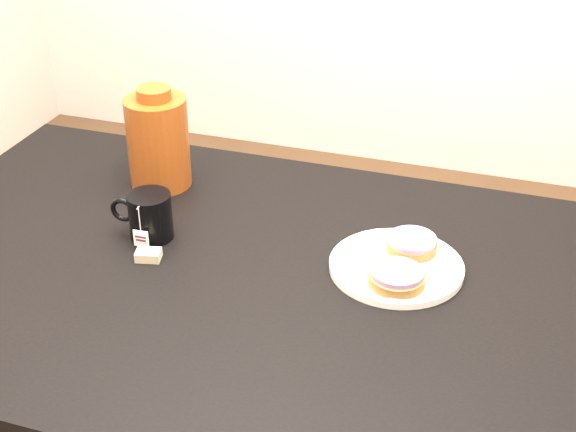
{
  "coord_description": "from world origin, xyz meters",
  "views": [
    {
      "loc": [
        0.44,
        -1.1,
        1.56
      ],
      "look_at": [
        0.05,
        0.11,
        0.81
      ],
      "focal_mm": 50.0,
      "sensor_mm": 36.0,
      "label": 1
    }
  ],
  "objects_px": {
    "plate": "(396,265)",
    "teabag_pouch": "(148,255)",
    "table": "(246,308)",
    "bagel_back": "(412,244)",
    "mug": "(149,216)",
    "bagel_front": "(397,277)",
    "bagel_package": "(158,141)"
  },
  "relations": [
    {
      "from": "table",
      "to": "plate",
      "type": "relative_size",
      "value": 5.82
    },
    {
      "from": "bagel_back",
      "to": "teabag_pouch",
      "type": "xyz_separation_m",
      "value": [
        -0.45,
        -0.16,
        -0.02
      ]
    },
    {
      "from": "bagel_back",
      "to": "mug",
      "type": "height_order",
      "value": "mug"
    },
    {
      "from": "bagel_package",
      "to": "table",
      "type": "bearing_deg",
      "value": -41.71
    },
    {
      "from": "bagel_back",
      "to": "mug",
      "type": "xyz_separation_m",
      "value": [
        -0.48,
        -0.09,
        0.02
      ]
    },
    {
      "from": "table",
      "to": "bagel_back",
      "type": "xyz_separation_m",
      "value": [
        0.27,
        0.14,
        0.11
      ]
    },
    {
      "from": "mug",
      "to": "teabag_pouch",
      "type": "height_order",
      "value": "mug"
    },
    {
      "from": "table",
      "to": "plate",
      "type": "bearing_deg",
      "value": 19.18
    },
    {
      "from": "plate",
      "to": "mug",
      "type": "height_order",
      "value": "mug"
    },
    {
      "from": "plate",
      "to": "teabag_pouch",
      "type": "height_order",
      "value": "same"
    },
    {
      "from": "table",
      "to": "teabag_pouch",
      "type": "relative_size",
      "value": 31.11
    },
    {
      "from": "table",
      "to": "teabag_pouch",
      "type": "xyz_separation_m",
      "value": [
        -0.18,
        -0.02,
        0.09
      ]
    },
    {
      "from": "bagel_back",
      "to": "plate",
      "type": "bearing_deg",
      "value": -107.86
    },
    {
      "from": "teabag_pouch",
      "to": "bagel_package",
      "type": "height_order",
      "value": "bagel_package"
    },
    {
      "from": "plate",
      "to": "teabag_pouch",
      "type": "relative_size",
      "value": 5.35
    },
    {
      "from": "plate",
      "to": "bagel_package",
      "type": "relative_size",
      "value": 1.11
    },
    {
      "from": "mug",
      "to": "bagel_package",
      "type": "height_order",
      "value": "bagel_package"
    },
    {
      "from": "plate",
      "to": "teabag_pouch",
      "type": "xyz_separation_m",
      "value": [
        -0.44,
        -0.11,
        0.0
      ]
    },
    {
      "from": "table",
      "to": "bagel_package",
      "type": "relative_size",
      "value": 6.44
    },
    {
      "from": "bagel_front",
      "to": "teabag_pouch",
      "type": "distance_m",
      "value": 0.45
    },
    {
      "from": "table",
      "to": "teabag_pouch",
      "type": "height_order",
      "value": "teabag_pouch"
    },
    {
      "from": "bagel_back",
      "to": "mug",
      "type": "bearing_deg",
      "value": -169.66
    },
    {
      "from": "table",
      "to": "mug",
      "type": "relative_size",
      "value": 11.18
    },
    {
      "from": "mug",
      "to": "plate",
      "type": "bearing_deg",
      "value": 2.0
    },
    {
      "from": "mug",
      "to": "bagel_package",
      "type": "xyz_separation_m",
      "value": [
        -0.08,
        0.2,
        0.05
      ]
    },
    {
      "from": "mug",
      "to": "bagel_back",
      "type": "bearing_deg",
      "value": 7.99
    },
    {
      "from": "table",
      "to": "plate",
      "type": "distance_m",
      "value": 0.29
    },
    {
      "from": "bagel_back",
      "to": "teabag_pouch",
      "type": "distance_m",
      "value": 0.48
    },
    {
      "from": "bagel_front",
      "to": "mug",
      "type": "distance_m",
      "value": 0.48
    },
    {
      "from": "mug",
      "to": "teabag_pouch",
      "type": "relative_size",
      "value": 2.78
    },
    {
      "from": "bagel_back",
      "to": "teabag_pouch",
      "type": "height_order",
      "value": "bagel_back"
    },
    {
      "from": "plate",
      "to": "bagel_back",
      "type": "bearing_deg",
      "value": 72.14
    }
  ]
}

